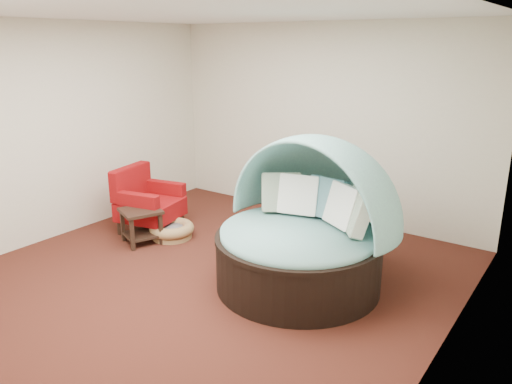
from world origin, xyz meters
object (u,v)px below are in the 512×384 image
Objects in this scene: pet_basket at (172,230)px; red_armchair at (147,202)px; canopy_daybed at (305,218)px; side_table at (141,221)px.

red_armchair is at bearing 176.72° from pet_basket.
canopy_daybed is 2.28× the size of red_armchair.
red_armchair reaches higher than pet_basket.
pet_basket is (-2.09, 0.11, -0.64)m from canopy_daybed.
canopy_daybed reaches higher than red_armchair.
side_table reaches higher than pet_basket.
side_table is (0.29, -0.37, -0.12)m from red_armchair.
pet_basket is at bearing 60.24° from side_table.
red_armchair is (-0.49, 0.03, 0.30)m from pet_basket.
canopy_daybed is 2.19m from pet_basket.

